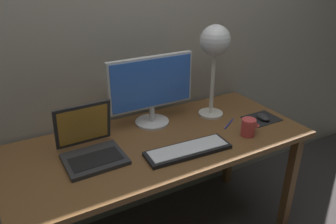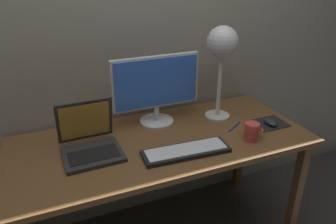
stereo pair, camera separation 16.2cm
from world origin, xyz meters
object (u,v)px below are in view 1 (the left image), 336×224
coffee_mug (249,127)px  pen (229,124)px  keyboard_main (188,150)px  desk_lamp (215,47)px  mouse (263,117)px  laptop (89,143)px  monitor (151,87)px

coffee_mug → pen: (-0.01, 0.15, -0.04)m
keyboard_main → desk_lamp: 0.62m
desk_lamp → mouse: desk_lamp is taller
desk_lamp → pen: desk_lamp is taller
keyboard_main → laptop: (-0.43, 0.21, 0.06)m
monitor → mouse: size_ratio=5.32×
desk_lamp → pen: 0.45m
laptop → desk_lamp: desk_lamp is taller
desk_lamp → coffee_mug: size_ratio=4.93×
monitor → coffee_mug: (0.40, -0.38, -0.18)m
monitor → desk_lamp: (0.37, -0.07, 0.20)m
desk_lamp → keyboard_main: bearing=-140.0°
keyboard_main → coffee_mug: (0.38, -0.01, 0.04)m
laptop → mouse: laptop is taller
keyboard_main → pen: bearing=20.5°
laptop → pen: bearing=-5.2°
monitor → coffee_mug: monitor is taller
monitor → mouse: monitor is taller
monitor → mouse: 0.70m
coffee_mug → keyboard_main: bearing=178.2°
laptop → desk_lamp: (0.79, 0.09, 0.36)m
monitor → coffee_mug: 0.58m
mouse → coffee_mug: (-0.20, -0.09, 0.03)m
keyboard_main → coffee_mug: bearing=-1.8°
laptop → mouse: size_ratio=3.02×
monitor → desk_lamp: desk_lamp is taller
monitor → pen: bearing=-30.7°
keyboard_main → desk_lamp: (0.36, 0.30, 0.42)m
laptop → coffee_mug: size_ratio=2.58×
mouse → pen: bearing=164.4°
desk_lamp → pen: bearing=-83.5°
monitor → keyboard_main: (0.01, -0.37, -0.21)m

